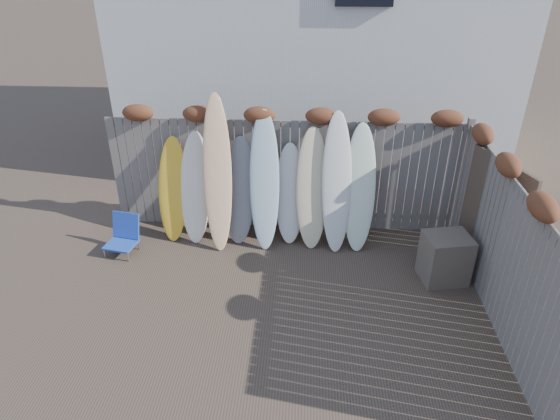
# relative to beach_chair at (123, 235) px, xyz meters

# --- Properties ---
(ground) EXTENTS (80.00, 80.00, 0.00)m
(ground) POSITION_rel_beach_chair_xyz_m (2.62, -1.46, -0.29)
(ground) COLOR #493A2D
(back_fence) EXTENTS (6.05, 0.28, 2.24)m
(back_fence) POSITION_rel_beach_chair_xyz_m (2.68, 0.94, 0.89)
(back_fence) COLOR slate
(back_fence) RESTS_ON ground
(right_fence) EXTENTS (0.28, 4.40, 2.24)m
(right_fence) POSITION_rel_beach_chair_xyz_m (5.62, -1.20, 0.85)
(right_fence) COLOR slate
(right_fence) RESTS_ON ground
(house) EXTENTS (8.50, 5.50, 6.33)m
(house) POSITION_rel_beach_chair_xyz_m (3.12, 5.04, 2.91)
(house) COLOR silver
(house) RESTS_ON ground
(beach_chair) EXTENTS (0.56, 0.59, 0.63)m
(beach_chair) POSITION_rel_beach_chair_xyz_m (0.00, 0.00, 0.00)
(beach_chair) COLOR #234BB1
(beach_chair) RESTS_ON ground
(wooden_crate) EXTENTS (0.75, 0.66, 0.77)m
(wooden_crate) POSITION_rel_beach_chair_xyz_m (5.14, -0.50, 0.09)
(wooden_crate) COLOR brown
(wooden_crate) RESTS_ON ground
(lattice_panel) EXTENTS (0.50, 1.25, 1.97)m
(lattice_panel) POSITION_rel_beach_chair_xyz_m (5.73, -0.43, 0.69)
(lattice_panel) COLOR #503C30
(lattice_panel) RESTS_ON ground
(surfboard_0) EXTENTS (0.53, 0.65, 1.74)m
(surfboard_0) POSITION_rel_beach_chair_xyz_m (0.75, 0.57, 0.58)
(surfboard_0) COLOR yellow
(surfboard_0) RESTS_ON ground
(surfboard_1) EXTENTS (0.53, 0.68, 1.84)m
(surfboard_1) POSITION_rel_beach_chair_xyz_m (1.15, 0.55, 0.63)
(surfboard_1) COLOR white
(surfboard_1) RESTS_ON ground
(surfboard_2) EXTENTS (0.55, 0.91, 2.49)m
(surfboard_2) POSITION_rel_beach_chair_xyz_m (1.56, 0.44, 0.95)
(surfboard_2) COLOR #FFC994
(surfboard_2) RESTS_ON ground
(surfboard_3) EXTENTS (0.58, 0.67, 1.77)m
(surfboard_3) POSITION_rel_beach_chair_xyz_m (1.89, 0.56, 0.59)
(surfboard_3) COLOR gray
(surfboard_3) RESTS_ON ground
(surfboard_4) EXTENTS (0.54, 0.82, 2.24)m
(surfboard_4) POSITION_rel_beach_chair_xyz_m (2.33, 0.48, 0.82)
(surfboard_4) COLOR #A2BCCA
(surfboard_4) RESTS_ON ground
(surfboard_5) EXTENTS (0.51, 0.62, 1.66)m
(surfboard_5) POSITION_rel_beach_chair_xyz_m (2.74, 0.59, 0.54)
(surfboard_5) COLOR white
(surfboard_5) RESTS_ON ground
(surfboard_6) EXTENTS (0.56, 0.72, 1.96)m
(surfboard_6) POSITION_rel_beach_chair_xyz_m (3.11, 0.51, 0.69)
(surfboard_6) COLOR beige
(surfboard_6) RESTS_ON ground
(surfboard_7) EXTENTS (0.53, 0.81, 2.24)m
(surfboard_7) POSITION_rel_beach_chair_xyz_m (3.51, 0.47, 0.83)
(surfboard_7) COLOR silver
(surfboard_7) RESTS_ON ground
(surfboard_8) EXTENTS (0.52, 0.73, 2.05)m
(surfboard_8) POSITION_rel_beach_chair_xyz_m (3.89, 0.48, 0.73)
(surfboard_8) COLOR silver
(surfboard_8) RESTS_ON ground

